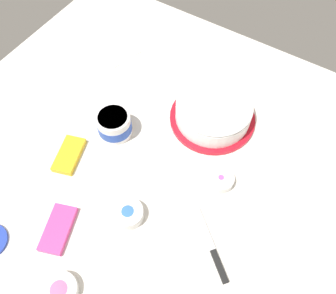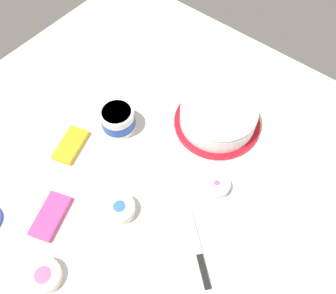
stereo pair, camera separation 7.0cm
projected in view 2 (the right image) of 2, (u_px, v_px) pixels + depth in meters
ground_plane at (140, 169)px, 1.15m from camera, size 1.54×1.54×0.00m
frosted_cake at (218, 116)px, 1.20m from camera, size 0.31×0.31×0.10m
frosting_tub at (118, 119)px, 1.20m from camera, size 0.12×0.12×0.09m
spreading_knife at (199, 255)px, 1.00m from camera, size 0.16×0.20×0.01m
sprinkle_bowl_pink at (44, 276)px, 0.96m from camera, size 0.10×0.10×0.04m
sprinkle_bowl_blue at (120, 208)px, 1.05m from camera, size 0.09×0.09×0.04m
sprinkle_bowl_rainbow at (217, 185)px, 1.10m from camera, size 0.08×0.08×0.03m
candy_box_lower at (71, 145)px, 1.19m from camera, size 0.15×0.11×0.02m
candy_box_upper at (51, 216)px, 1.05m from camera, size 0.16×0.12×0.02m
paper_napkin at (132, 46)px, 1.45m from camera, size 0.19×0.19×0.01m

